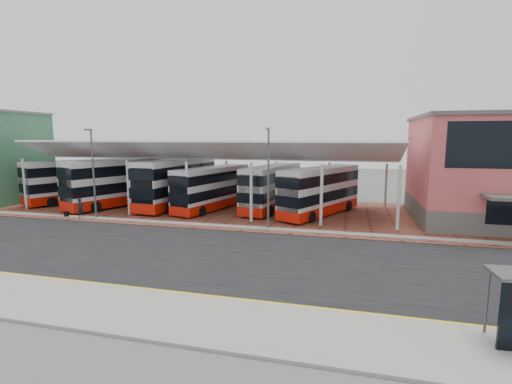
% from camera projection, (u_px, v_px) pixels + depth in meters
% --- Properties ---
extents(ground, '(140.00, 140.00, 0.00)m').
position_uv_depth(ground, '(218.00, 251.00, 24.20)').
color(ground, '#51534D').
extents(road, '(120.00, 14.00, 0.02)m').
position_uv_depth(road, '(212.00, 255.00, 23.24)').
color(road, black).
rests_on(road, ground).
extents(forecourt, '(72.00, 16.00, 0.06)m').
position_uv_depth(forecourt, '(283.00, 213.00, 36.17)').
color(forecourt, brown).
rests_on(forecourt, ground).
extents(sidewalk, '(120.00, 4.00, 0.14)m').
position_uv_depth(sidewalk, '(143.00, 312.00, 15.56)').
color(sidewalk, gray).
rests_on(sidewalk, ground).
extents(north_kerb, '(120.00, 0.80, 0.14)m').
position_uv_depth(north_kerb, '(244.00, 228.00, 30.13)').
color(north_kerb, gray).
rests_on(north_kerb, ground).
extents(yellow_line_near, '(120.00, 0.12, 0.01)m').
position_uv_depth(yellow_line_near, '(166.00, 294.00, 17.49)').
color(yellow_line_near, yellow).
rests_on(yellow_line_near, road).
extents(yellow_line_far, '(120.00, 0.12, 0.01)m').
position_uv_depth(yellow_line_far, '(169.00, 291.00, 17.77)').
color(yellow_line_far, yellow).
rests_on(yellow_line_far, road).
extents(canopy, '(37.00, 11.63, 7.07)m').
position_uv_depth(canopy, '(209.00, 152.00, 38.18)').
color(canopy, silver).
rests_on(canopy, ground).
extents(lamp_west, '(0.16, 0.90, 8.07)m').
position_uv_depth(lamp_west, '(93.00, 171.00, 33.00)').
color(lamp_west, '#4D5053').
rests_on(lamp_west, ground).
extents(lamp_east, '(0.16, 0.90, 8.07)m').
position_uv_depth(lamp_east, '(268.00, 176.00, 29.09)').
color(lamp_east, '#4D5053').
rests_on(lamp_east, ground).
extents(bus_0, '(6.97, 11.51, 4.70)m').
position_uv_depth(bus_0, '(78.00, 181.00, 42.54)').
color(bus_0, '#BDBCBF').
rests_on(bus_0, forecourt).
extents(bus_1, '(7.01, 12.22, 4.96)m').
position_uv_depth(bus_1, '(121.00, 183.00, 39.80)').
color(bus_1, '#BDBCBF').
rests_on(bus_1, forecourt).
extents(bus_2, '(4.07, 12.36, 5.00)m').
position_uv_depth(bus_2, '(177.00, 183.00, 39.54)').
color(bus_2, '#BDBCBF').
rests_on(bus_2, forecourt).
extents(bus_3, '(5.02, 10.72, 4.31)m').
position_uv_depth(bus_3, '(212.00, 188.00, 37.73)').
color(bus_3, '#BDBCBF').
rests_on(bus_3, forecourt).
extents(bus_4, '(4.36, 11.07, 4.45)m').
position_uv_depth(bus_4, '(272.00, 188.00, 37.67)').
color(bus_4, '#BDBCBF').
rests_on(bus_4, forecourt).
extents(bus_5, '(6.98, 10.89, 4.48)m').
position_uv_depth(bus_5, '(320.00, 191.00, 35.01)').
color(bus_5, '#BDBCBF').
rests_on(bus_5, forecourt).
extents(pedestrian, '(0.48, 0.70, 1.84)m').
position_uv_depth(pedestrian, '(81.00, 208.00, 33.56)').
color(pedestrian, black).
rests_on(pedestrian, forecourt).
extents(suitcase, '(0.32, 0.23, 0.56)m').
position_uv_depth(suitcase, '(66.00, 214.00, 34.04)').
color(suitcase, black).
rests_on(suitcase, forecourt).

